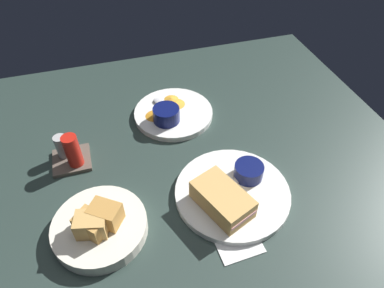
{
  "coord_description": "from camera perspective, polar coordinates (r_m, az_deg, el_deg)",
  "views": [
    {
      "loc": [
        -52.72,
        17.52,
        63.18
      ],
      "look_at": [
        5.69,
        -0.04,
        3.0
      ],
      "focal_mm": 32.41,
      "sensor_mm": 36.0,
      "label": 1
    }
  ],
  "objects": [
    {
      "name": "plantain_chip_scatter",
      "position": [
        0.99,
        -4.1,
        6.23
      ],
      "size": [
        12.14,
        13.58,
        0.6
      ],
      "color": "orange",
      "rests_on": "plate_chips_companion"
    },
    {
      "name": "condiment_caddy",
      "position": [
        0.88,
        -19.43,
        -1.4
      ],
      "size": [
        9.0,
        9.0,
        9.5
      ],
      "color": "brown",
      "rests_on": "ground_plane"
    },
    {
      "name": "spoon_by_gravy_ramekin",
      "position": [
        1.0,
        -5.08,
        6.7
      ],
      "size": [
        9.11,
        6.55,
        0.8
      ],
      "color": "silver",
      "rests_on": "plate_chips_companion"
    },
    {
      "name": "ground_plane",
      "position": [
        0.85,
        1.08,
        -4.73
      ],
      "size": [
        110.0,
        110.0,
        3.0
      ],
      "primitive_type": "cube",
      "color": "#283833"
    },
    {
      "name": "plate_chips_companion",
      "position": [
        0.98,
        -3.06,
        5.07
      ],
      "size": [
        21.98,
        21.98,
        1.6
      ],
      "primitive_type": "cylinder",
      "color": "white",
      "rests_on": "ground_plane"
    },
    {
      "name": "bread_basket_rear",
      "position": [
        0.74,
        -15.01,
        -12.87
      ],
      "size": [
        19.28,
        19.28,
        7.51
      ],
      "color": "silver",
      "rests_on": "ground_plane"
    },
    {
      "name": "ramekin_dark_sauce",
      "position": [
        0.8,
        9.32,
        -4.37
      ],
      "size": [
        6.68,
        6.68,
        3.39
      ],
      "color": "#0C144C",
      "rests_on": "plate_sandwich_main"
    },
    {
      "name": "plate_sandwich_main",
      "position": [
        0.79,
        6.64,
        -8.0
      ],
      "size": [
        25.75,
        25.75,
        1.6
      ],
      "primitive_type": "cylinder",
      "color": "white",
      "rests_on": "ground_plane"
    },
    {
      "name": "spoon_by_dark_ramekin",
      "position": [
        0.79,
        6.03,
        -6.55
      ],
      "size": [
        3.61,
        9.94,
        0.8
      ],
      "color": "silver",
      "rests_on": "plate_sandwich_main"
    },
    {
      "name": "ramekin_light_gravy",
      "position": [
        0.93,
        -4.25,
        4.92
      ],
      "size": [
        7.18,
        7.18,
        4.04
      ],
      "color": "#0C144C",
      "rests_on": "plate_chips_companion"
    },
    {
      "name": "sandwich_half_near",
      "position": [
        0.74,
        5.0,
        -9.04
      ],
      "size": [
        14.91,
        11.9,
        4.8
      ],
      "color": "tan",
      "rests_on": "plate_sandwich_main"
    },
    {
      "name": "paper_napkin_folded",
      "position": [
        0.74,
        6.99,
        -14.64
      ],
      "size": [
        11.42,
        9.52,
        0.4
      ],
      "primitive_type": "cube",
      "rotation": [
        0.0,
        0.0,
        0.05
      ],
      "color": "white",
      "rests_on": "ground_plane"
    }
  ]
}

